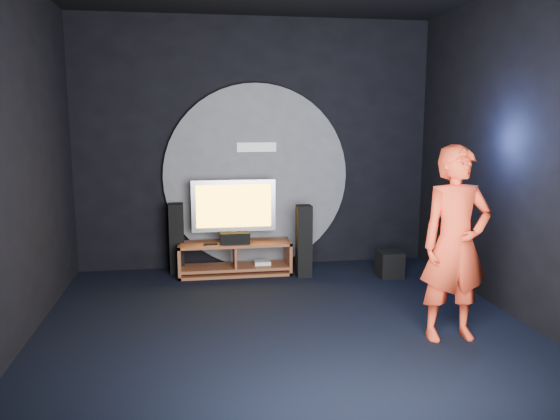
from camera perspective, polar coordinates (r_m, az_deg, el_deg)
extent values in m
plane|color=black|center=(5.70, 0.47, -12.27)|extent=(5.00, 5.00, 0.00)
cube|color=black|center=(7.78, -2.57, 6.84)|extent=(5.00, 0.04, 3.50)
cube|color=black|center=(2.88, 8.75, 2.02)|extent=(5.00, 0.04, 3.50)
cube|color=black|center=(5.48, -26.35, 4.70)|extent=(0.04, 5.00, 3.50)
cube|color=black|center=(6.23, 23.94, 5.34)|extent=(0.04, 5.00, 3.50)
cylinder|color=#515156|center=(7.76, -2.50, 3.50)|extent=(2.60, 0.08, 2.60)
cube|color=white|center=(7.67, -2.47, 6.58)|extent=(0.55, 0.03, 0.13)
cube|color=#A05431|center=(7.48, -4.77, -3.51)|extent=(1.53, 0.45, 0.04)
cube|color=#A05431|center=(7.56, -4.74, -5.95)|extent=(1.48, 0.42, 0.04)
cube|color=#A05431|center=(7.52, -10.44, -5.19)|extent=(0.04, 0.45, 0.45)
cube|color=#A05431|center=(7.62, 0.86, -4.83)|extent=(0.04, 0.45, 0.45)
cube|color=#A05431|center=(7.52, -4.75, -4.74)|extent=(0.03, 0.40, 0.29)
cube|color=#A05431|center=(7.58, -4.73, -6.53)|extent=(1.53, 0.45, 0.04)
cube|color=silver|center=(7.59, -1.86, -5.52)|extent=(0.22, 0.16, 0.05)
cube|color=#B1B2B9|center=(7.54, -4.81, -3.10)|extent=(0.36, 0.22, 0.04)
cylinder|color=#B1B2B9|center=(7.53, -4.82, -2.58)|extent=(0.07, 0.07, 0.10)
cube|color=#B1B2B9|center=(7.45, -4.87, 0.45)|extent=(1.14, 0.06, 0.71)
cube|color=#FDA823|center=(7.42, -4.85, 0.41)|extent=(1.02, 0.01, 0.58)
cube|color=black|center=(7.37, -4.72, -2.96)|extent=(0.40, 0.15, 0.15)
cube|color=black|center=(7.34, -7.26, -3.56)|extent=(0.18, 0.05, 0.02)
cube|color=black|center=(7.62, -10.74, -2.96)|extent=(0.20, 0.22, 0.98)
cube|color=black|center=(7.35, 2.51, -3.27)|extent=(0.20, 0.22, 0.98)
cube|color=black|center=(7.55, 11.40, -5.55)|extent=(0.32, 0.32, 0.35)
imported|color=red|center=(5.46, 17.86, -3.40)|extent=(0.69, 0.45, 1.88)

